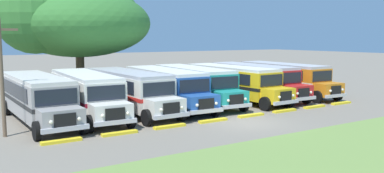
% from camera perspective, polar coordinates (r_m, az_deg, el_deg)
% --- Properties ---
extents(ground_plane, '(220.00, 220.00, 0.00)m').
position_cam_1_polar(ground_plane, '(24.93, 7.81, -5.11)').
color(ground_plane, slate).
extents(parked_bus_slot_0, '(2.87, 10.86, 2.82)m').
position_cam_1_polar(parked_bus_slot_0, '(26.67, -20.99, -1.28)').
color(parked_bus_slot_0, '#9E9993').
rests_on(parked_bus_slot_0, ground_plane).
extents(parked_bus_slot_1, '(3.15, 10.90, 2.82)m').
position_cam_1_polar(parked_bus_slot_1, '(27.58, -14.68, -0.78)').
color(parked_bus_slot_1, silver).
rests_on(parked_bus_slot_1, ground_plane).
extents(parked_bus_slot_2, '(2.88, 10.86, 2.82)m').
position_cam_1_polar(parked_bus_slot_2, '(28.60, -8.87, -0.37)').
color(parked_bus_slot_2, silver).
rests_on(parked_bus_slot_2, ground_plane).
extents(parked_bus_slot_3, '(3.07, 10.89, 2.82)m').
position_cam_1_polar(parked_bus_slot_3, '(30.06, -3.81, 0.05)').
color(parked_bus_slot_3, '#23519E').
rests_on(parked_bus_slot_3, ground_plane).
extents(parked_bus_slot_4, '(3.25, 10.92, 2.82)m').
position_cam_1_polar(parked_bus_slot_4, '(31.87, 0.33, 0.46)').
color(parked_bus_slot_4, teal).
rests_on(parked_bus_slot_4, ground_plane).
extents(parked_bus_slot_5, '(3.00, 10.88, 2.82)m').
position_cam_1_polar(parked_bus_slot_5, '(33.33, 5.80, 0.71)').
color(parked_bus_slot_5, yellow).
rests_on(parked_bus_slot_5, ground_plane).
extents(parked_bus_slot_6, '(2.94, 10.87, 2.82)m').
position_cam_1_polar(parked_bus_slot_6, '(35.49, 8.77, 1.04)').
color(parked_bus_slot_6, red).
rests_on(parked_bus_slot_6, ground_plane).
extents(parked_bus_slot_7, '(2.91, 10.87, 2.82)m').
position_cam_1_polar(parked_bus_slot_7, '(37.54, 12.87, 1.27)').
color(parked_bus_slot_7, orange).
rests_on(parked_bus_slot_7, ground_plane).
extents(curb_wheelstop_0, '(2.00, 0.36, 0.15)m').
position_cam_1_polar(curb_wheelstop_0, '(21.20, -17.90, -7.33)').
color(curb_wheelstop_0, yellow).
rests_on(curb_wheelstop_0, ground_plane).
extents(curb_wheelstop_1, '(2.00, 0.36, 0.15)m').
position_cam_1_polar(curb_wheelstop_1, '(22.15, -10.14, -6.49)').
color(curb_wheelstop_1, yellow).
rests_on(curb_wheelstop_1, ground_plane).
extents(curb_wheelstop_2, '(2.00, 0.36, 0.15)m').
position_cam_1_polar(curb_wheelstop_2, '(23.47, -3.16, -5.63)').
color(curb_wheelstop_2, yellow).
rests_on(curb_wheelstop_2, ground_plane).
extents(curb_wheelstop_3, '(2.00, 0.36, 0.15)m').
position_cam_1_polar(curb_wheelstop_3, '(25.09, 2.98, -4.81)').
color(curb_wheelstop_3, yellow).
rests_on(curb_wheelstop_3, ground_plane).
extents(curb_wheelstop_4, '(2.00, 0.36, 0.15)m').
position_cam_1_polar(curb_wheelstop_4, '(26.97, 8.31, -4.04)').
color(curb_wheelstop_4, yellow).
rests_on(curb_wheelstop_4, ground_plane).
extents(curb_wheelstop_5, '(2.00, 0.36, 0.15)m').
position_cam_1_polar(curb_wheelstop_5, '(29.06, 12.91, -3.35)').
color(curb_wheelstop_5, yellow).
rests_on(curb_wheelstop_5, ground_plane).
extents(curb_wheelstop_6, '(2.00, 0.36, 0.15)m').
position_cam_1_polar(curb_wheelstop_6, '(31.30, 16.86, -2.74)').
color(curb_wheelstop_6, yellow).
rests_on(curb_wheelstop_6, ground_plane).
extents(curb_wheelstop_7, '(2.00, 0.36, 0.15)m').
position_cam_1_polar(curb_wheelstop_7, '(33.68, 20.26, -2.21)').
color(curb_wheelstop_7, yellow).
rests_on(curb_wheelstop_7, ground_plane).
extents(broad_shade_tree, '(14.20, 14.04, 11.17)m').
position_cam_1_polar(broad_shade_tree, '(39.56, -16.15, 8.98)').
color(broad_shade_tree, brown).
rests_on(broad_shade_tree, ground_plane).
extents(utility_pole, '(1.80, 0.20, 6.18)m').
position_cam_1_polar(utility_pole, '(23.03, -25.25, 1.66)').
color(utility_pole, brown).
rests_on(utility_pole, ground_plane).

